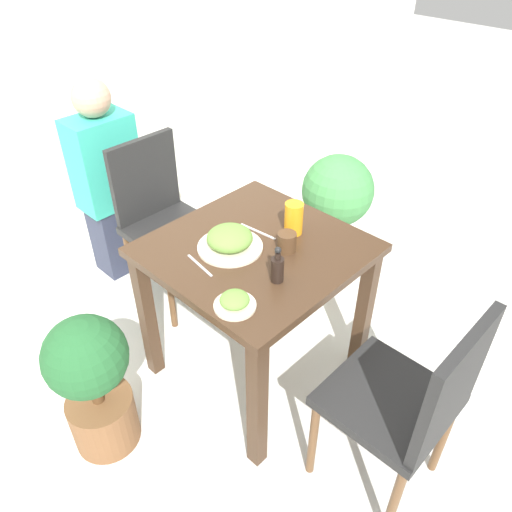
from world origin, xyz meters
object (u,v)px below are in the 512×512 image
at_px(food_plate, 230,240).
at_px(potted_plant_left, 93,381).
at_px(juice_glass, 294,218).
at_px(side_plate, 235,302).
at_px(chair_near, 411,400).
at_px(potted_plant_right, 336,207).
at_px(drink_cup, 287,242).
at_px(sauce_bottle, 277,268).
at_px(chair_far, 162,214).
at_px(person_figure, 108,183).

distance_m(food_plate, potted_plant_left, 0.78).
distance_m(food_plate, juice_glass, 0.29).
bearing_deg(side_plate, juice_glass, 17.60).
distance_m(chair_near, potted_plant_right, 1.34).
relative_size(chair_near, food_plate, 3.40).
bearing_deg(potted_plant_left, side_plate, -42.97).
bearing_deg(drink_cup, potted_plant_right, 20.89).
bearing_deg(sauce_bottle, chair_far, 79.65).
height_order(chair_far, food_plate, chair_far).
relative_size(drink_cup, sauce_bottle, 0.53).
height_order(potted_plant_left, person_figure, person_figure).
distance_m(chair_far, person_figure, 0.41).
bearing_deg(food_plate, potted_plant_right, 7.38).
relative_size(food_plate, drink_cup, 3.31).
bearing_deg(chair_far, sauce_bottle, -100.35).
bearing_deg(sauce_bottle, food_plate, 86.01).
xyz_separation_m(side_plate, sauce_bottle, (0.21, -0.01, 0.03)).
bearing_deg(juice_glass, person_figure, 97.74).
xyz_separation_m(food_plate, sauce_bottle, (-0.02, -0.28, 0.02)).
relative_size(food_plate, potted_plant_left, 0.40).
xyz_separation_m(chair_far, potted_plant_right, (0.76, -0.59, -0.04)).
bearing_deg(drink_cup, juice_glass, 29.24).
bearing_deg(person_figure, chair_near, -92.36).
distance_m(chair_near, person_figure, 1.99).
distance_m(food_plate, side_plate, 0.36).
relative_size(chair_far, food_plate, 3.40).
bearing_deg(potted_plant_right, side_plate, -161.45).
relative_size(drink_cup, potted_plant_left, 0.12).
xyz_separation_m(sauce_bottle, potted_plant_left, (-0.63, 0.40, -0.42)).
bearing_deg(drink_cup, food_plate, 130.71).
bearing_deg(chair_near, side_plate, -67.12).
distance_m(drink_cup, potted_plant_left, 0.95).
relative_size(chair_far, person_figure, 0.78).
relative_size(drink_cup, potted_plant_right, 0.10).
distance_m(juice_glass, potted_plant_left, 1.04).
height_order(drink_cup, sauce_bottle, sauce_bottle).
relative_size(food_plate, juice_glass, 1.90).
xyz_separation_m(chair_far, potted_plant_left, (-0.81, -0.59, -0.15)).
bearing_deg(drink_cup, person_figure, 92.16).
bearing_deg(chair_far, side_plate, -111.88).
relative_size(side_plate, person_figure, 0.13).
distance_m(chair_near, drink_cup, 0.75).
height_order(chair_far, side_plate, chair_far).
xyz_separation_m(food_plate, person_figure, (0.10, 1.12, -0.20)).
distance_m(juice_glass, sauce_bottle, 0.33).
height_order(chair_far, potted_plant_right, chair_far).
bearing_deg(potted_plant_right, chair_far, 142.18).
xyz_separation_m(chair_far, food_plate, (-0.16, -0.71, 0.26)).
relative_size(chair_near, drink_cup, 11.25).
relative_size(drink_cup, person_figure, 0.07).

